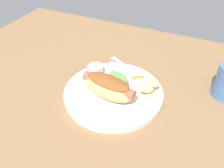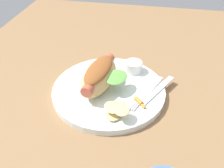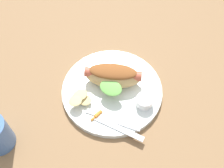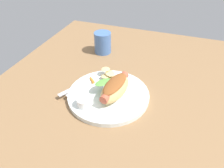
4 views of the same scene
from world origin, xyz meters
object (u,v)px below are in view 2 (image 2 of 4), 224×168
at_px(carrot_garnish, 139,102).
at_px(chips_pile, 116,110).
at_px(plate, 109,90).
at_px(fork, 148,91).
at_px(hot_dog, 99,75).
at_px(knife, 157,91).
at_px(sauce_ramekin, 133,67).

bearing_deg(carrot_garnish, chips_pile, 135.17).
bearing_deg(carrot_garnish, plate, 62.40).
height_order(fork, chips_pile, chips_pile).
xyz_separation_m(hot_dog, chips_pile, (-0.09, -0.06, -0.02)).
bearing_deg(plate, chips_pile, -159.34).
xyz_separation_m(plate, knife, (0.01, -0.12, 0.01)).
relative_size(sauce_ramekin, fork, 0.31).
distance_m(hot_dog, knife, 0.14).
xyz_separation_m(sauce_ramekin, knife, (-0.07, -0.07, -0.01)).
distance_m(fork, chips_pile, 0.11).
bearing_deg(plate, hot_dog, 81.19).
relative_size(sauce_ramekin, chips_pile, 0.68).
xyz_separation_m(plate, carrot_garnish, (-0.04, -0.08, 0.01)).
bearing_deg(hot_dog, carrot_garnish, 75.18).
xyz_separation_m(chips_pile, carrot_garnish, (0.05, -0.05, -0.01)).
bearing_deg(chips_pile, hot_dog, 31.76).
bearing_deg(carrot_garnish, fork, -20.76).
xyz_separation_m(fork, chips_pile, (-0.09, 0.06, 0.01)).
bearing_deg(fork, plate, -64.71).
bearing_deg(chips_pile, knife, -41.65).
bearing_deg(fork, hot_dog, -66.82).
bearing_deg(knife, fork, -48.78).
height_order(sauce_ramekin, fork, sauce_ramekin).
xyz_separation_m(knife, carrot_garnish, (-0.05, 0.04, 0.00)).
bearing_deg(sauce_ramekin, plate, 148.63).
relative_size(chips_pile, carrot_garnish, 2.02).
height_order(hot_dog, sauce_ramekin, hot_dog).
xyz_separation_m(fork, carrot_garnish, (-0.04, 0.02, 0.00)).
bearing_deg(carrot_garnish, sauce_ramekin, 12.84).
distance_m(plate, chips_pile, 0.09).
bearing_deg(plate, carrot_garnish, -117.60).
relative_size(plate, chips_pile, 4.20).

